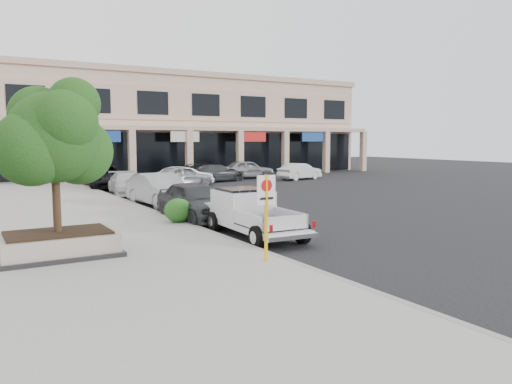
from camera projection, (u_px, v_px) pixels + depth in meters
ground at (291, 245)px, 16.01m from camera, size 120.00×120.00×0.00m
sidewalk at (75, 229)px, 18.34m from camera, size 8.00×52.00×0.15m
curb at (176, 220)px, 20.35m from camera, size 0.20×52.00×0.15m
strip_mall at (161, 125)px, 48.59m from camera, size 40.55×12.43×9.50m
planter at (58, 244)px, 13.85m from camera, size 3.20×2.20×0.68m
planter_tree at (58, 138)px, 13.73m from camera, size 2.90×2.55×4.00m
no_parking_sign at (266, 206)px, 13.09m from camera, size 0.55×0.09×2.30m
hedge at (178, 210)px, 19.43m from camera, size 1.10×0.99×0.93m
pickup_truck at (255, 214)px, 17.21m from camera, size 2.13×5.25×1.63m
curb_car_a at (196, 201)px, 20.74m from camera, size 2.06×4.85×1.64m
curb_car_b at (160, 190)px, 25.24m from camera, size 2.14×5.15×1.66m
curb_car_c at (127, 183)px, 30.56m from camera, size 2.49×4.90×1.36m
curb_car_d at (106, 177)px, 34.50m from camera, size 2.97×5.81×1.57m
lot_car_a at (183, 176)px, 35.67m from camera, size 4.66×2.53×1.51m
lot_car_b at (184, 176)px, 36.25m from camera, size 4.29×1.76×1.38m
lot_car_c at (217, 173)px, 39.68m from camera, size 5.08×3.00×1.38m
lot_car_d at (208, 172)px, 40.66m from camera, size 5.50×2.85×1.48m
lot_car_e at (248, 169)px, 43.00m from camera, size 4.84×2.37×1.59m
lot_car_f at (300, 171)px, 41.81m from camera, size 4.39×2.38×1.37m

